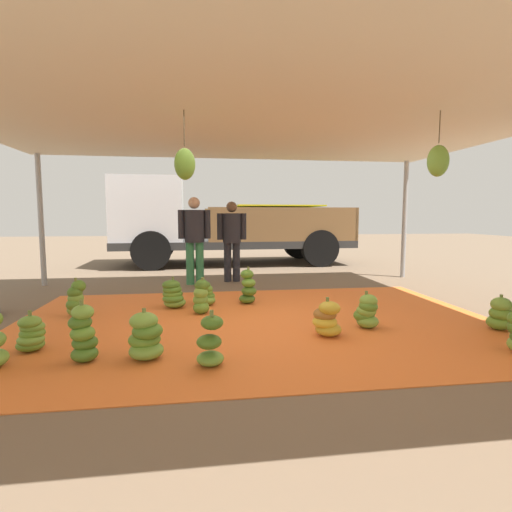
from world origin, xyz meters
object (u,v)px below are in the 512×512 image
banana_bunch_3 (248,288)px  banana_bunch_13 (500,315)px  banana_bunch_5 (83,335)px  banana_bunch_8 (210,343)px  cargo_truck_main (222,223)px  worker_0 (232,235)px  banana_bunch_0 (327,319)px  banana_bunch_10 (173,295)px  worker_1 (194,234)px  banana_bunch_7 (146,337)px  banana_bunch_12 (201,298)px  banana_bunch_11 (367,312)px  banana_bunch_1 (204,293)px  banana_bunch_6 (31,334)px  banana_bunch_9 (76,299)px

banana_bunch_3 → banana_bunch_13: (2.83, -1.84, -0.06)m
banana_bunch_5 → banana_bunch_8: banana_bunch_5 is taller
banana_bunch_3 → cargo_truck_main: size_ratio=0.09×
banana_bunch_3 → worker_0: (-0.07, 2.19, 0.72)m
banana_bunch_5 → banana_bunch_13: bearing=4.3°
banana_bunch_0 → banana_bunch_13: bearing=-1.9°
banana_bunch_10 → worker_1: worker_1 is taller
banana_bunch_7 → worker_0: bearing=74.8°
banana_bunch_12 → worker_0: worker_0 is taller
banana_bunch_13 → cargo_truck_main: bearing=112.3°
banana_bunch_11 → worker_0: size_ratio=0.27×
banana_bunch_11 → banana_bunch_1: bearing=141.6°
banana_bunch_10 → banana_bunch_6: bearing=-127.0°
banana_bunch_9 → banana_bunch_11: size_ratio=1.16×
banana_bunch_9 → worker_0: (2.35, 2.61, 0.73)m
banana_bunch_7 → banana_bunch_9: 2.13m
banana_bunch_8 → banana_bunch_12: bearing=92.2°
banana_bunch_1 → banana_bunch_12: size_ratio=0.82×
banana_bunch_8 → banana_bunch_1: bearing=90.5°
banana_bunch_9 → banana_bunch_11: 3.86m
banana_bunch_9 → cargo_truck_main: (2.33, 5.70, 0.93)m
worker_1 → banana_bunch_11: bearing=-58.6°
worker_1 → banana_bunch_8: bearing=-87.6°
banana_bunch_0 → banana_bunch_7: (-1.95, -0.45, 0.02)m
banana_bunch_10 → banana_bunch_1: bearing=15.3°
banana_bunch_0 → worker_0: size_ratio=0.27×
banana_bunch_6 → banana_bunch_8: bearing=-20.3°
banana_bunch_3 → worker_0: bearing=91.8°
banana_bunch_12 → banana_bunch_8: bearing=-87.8°
banana_bunch_3 → banana_bunch_8: (-0.65, -2.49, -0.03)m
banana_bunch_1 → banana_bunch_7: size_ratio=0.86×
banana_bunch_12 → cargo_truck_main: (0.64, 5.80, 0.94)m
cargo_truck_main → worker_1: 3.43m
banana_bunch_0 → banana_bunch_7: 2.00m
banana_bunch_8 → worker_0: (0.58, 4.68, 0.75)m
banana_bunch_6 → banana_bunch_13: size_ratio=0.97×
banana_bunch_1 → banana_bunch_7: banana_bunch_7 is taller
banana_bunch_3 → banana_bunch_11: banana_bunch_3 is taller
banana_bunch_8 → banana_bunch_9: 2.72m
banana_bunch_5 → banana_bunch_11: (3.11, 0.67, -0.05)m
banana_bunch_0 → banana_bunch_5: bearing=-170.4°
banana_bunch_0 → banana_bunch_11: (0.59, 0.24, 0.01)m
banana_bunch_12 → banana_bunch_13: size_ratio=1.19×
banana_bunch_8 → banana_bunch_13: (3.48, 0.65, -0.03)m
banana_bunch_8 → banana_bunch_11: size_ratio=1.14×
banana_bunch_1 → worker_0: (0.60, 2.17, 0.79)m
banana_bunch_5 → banana_bunch_1: bearing=62.3°
banana_bunch_9 → worker_0: 3.59m
banana_bunch_6 → banana_bunch_11: 3.73m
banana_bunch_8 → banana_bunch_11: 2.16m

